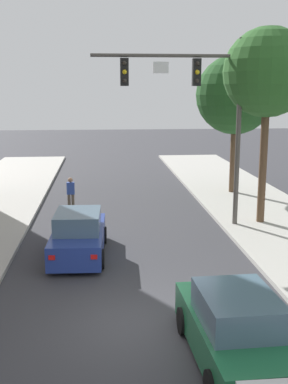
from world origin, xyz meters
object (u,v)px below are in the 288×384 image
object	(u,v)px
traffic_signal_mast	(199,99)
car_lead_blue	(79,236)
car_following_green	(235,331)
street_tree_third	(235,95)
street_tree_second	(268,73)
pedestrian_crossing_road	(71,193)

from	to	relation	value
traffic_signal_mast	car_lead_blue	world-z (taller)	traffic_signal_mast
car_following_green	street_tree_third	size ratio (longest dim) A/B	0.58
street_tree_second	traffic_signal_mast	bearing A→B (deg)	-175.40
car_following_green	pedestrian_crossing_road	world-z (taller)	pedestrian_crossing_road
pedestrian_crossing_road	street_tree_third	world-z (taller)	street_tree_third
street_tree_second	street_tree_third	bearing A→B (deg)	85.96
traffic_signal_mast	pedestrian_crossing_road	bearing A→B (deg)	148.81
car_lead_blue	traffic_signal_mast	bearing A→B (deg)	32.77
traffic_signal_mast	street_tree_second	distance (m)	3.01
pedestrian_crossing_road	traffic_signal_mast	bearing A→B (deg)	-31.19
street_tree_second	car_lead_blue	bearing A→B (deg)	-156.63
traffic_signal_mast	street_tree_third	bearing A→B (deg)	62.84
street_tree_third	car_lead_blue	bearing A→B (deg)	-130.32
pedestrian_crossing_road	street_tree_third	bearing A→B (deg)	20.01
street_tree_second	pedestrian_crossing_road	bearing A→B (deg)	159.81
pedestrian_crossing_road	street_tree_second	size ratio (longest dim) A/B	0.21
car_lead_blue	car_following_green	size ratio (longest dim) A/B	1.00
car_lead_blue	car_following_green	bearing A→B (deg)	-63.25
car_following_green	car_lead_blue	bearing A→B (deg)	116.75
car_lead_blue	street_tree_second	world-z (taller)	street_tree_second
traffic_signal_mast	street_tree_third	world-z (taller)	traffic_signal_mast
traffic_signal_mast	car_following_green	size ratio (longest dim) A/B	1.74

